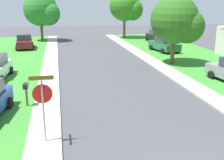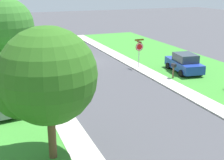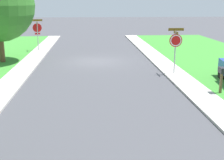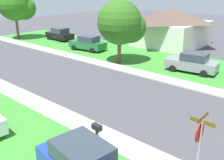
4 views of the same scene
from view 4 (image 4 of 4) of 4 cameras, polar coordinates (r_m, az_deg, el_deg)
sidewalk_east at (r=21.62m, az=9.49°, el=0.70°), size 1.40×56.00×0.10m
lawn_east at (r=25.59m, az=15.08°, el=3.25°), size 8.00×56.00×0.08m
sidewalk_west at (r=15.02m, az=-10.08°, el=-8.14°), size 1.40×56.00×0.10m
stop_sign_far_corner at (r=10.12m, az=18.77°, el=-11.73°), size 0.92×0.92×2.77m
car_green_kerbside_mid at (r=30.49m, az=-5.32°, el=8.05°), size 2.49×4.51×1.76m
car_black_near_corner at (r=37.19m, az=-11.44°, el=9.85°), size 2.15×4.36×1.76m
car_grey_far_down_street at (r=23.40m, az=17.24°, el=3.65°), size 2.45×4.50×1.76m
tree_corner_large at (r=24.81m, az=2.33°, el=12.29°), size 4.50×4.19×6.03m
tree_sidewalk_near at (r=39.36m, az=-20.21°, el=15.26°), size 4.93×4.58×7.18m
house_right_setback at (r=33.94m, az=13.16°, el=11.39°), size 9.05×7.86×4.60m
mailbox at (r=11.72m, az=-3.35°, el=-11.02°), size 0.27×0.49×1.31m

